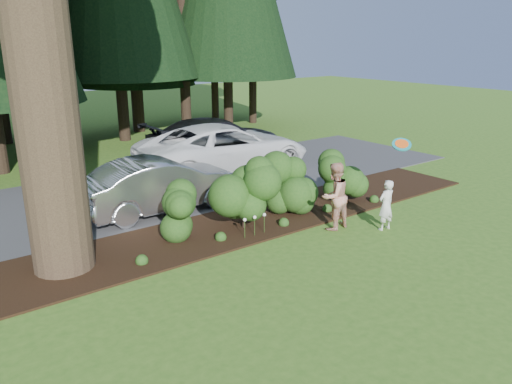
# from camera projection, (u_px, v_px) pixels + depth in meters

# --- Properties ---
(ground) EXTENTS (80.00, 80.00, 0.00)m
(ground) POSITION_uv_depth(u_px,v_px,m) (333.00, 268.00, 10.68)
(ground) COLOR #36631C
(ground) RESTS_ON ground
(mulch_bed) EXTENTS (16.00, 2.50, 0.05)m
(mulch_bed) POSITION_uv_depth(u_px,v_px,m) (244.00, 224.00, 13.16)
(mulch_bed) COLOR black
(mulch_bed) RESTS_ON ground
(driveway) EXTENTS (22.00, 6.00, 0.03)m
(driveway) POSITION_uv_depth(u_px,v_px,m) (169.00, 187.00, 16.41)
(driveway) COLOR #38383A
(driveway) RESTS_ON ground
(shrub_row) EXTENTS (6.53, 1.60, 1.61)m
(shrub_row) POSITION_uv_depth(u_px,v_px,m) (270.00, 191.00, 13.28)
(shrub_row) COLOR #1F4716
(shrub_row) RESTS_ON ground
(lily_cluster) EXTENTS (0.69, 0.09, 0.57)m
(lily_cluster) POSITION_uv_depth(u_px,v_px,m) (255.00, 218.00, 12.20)
(lily_cluster) COLOR #1F4716
(lily_cluster) RESTS_ON ground
(car_silver_wagon) EXTENTS (4.61, 1.65, 1.51)m
(car_silver_wagon) POSITION_uv_depth(u_px,v_px,m) (161.00, 185.00, 13.95)
(car_silver_wagon) COLOR #ADADB2
(car_silver_wagon) RESTS_ON driveway
(car_white_suv) EXTENTS (6.45, 3.17, 1.76)m
(car_white_suv) POSITION_uv_depth(u_px,v_px,m) (225.00, 148.00, 17.93)
(car_white_suv) COLOR white
(car_white_suv) RESTS_ON driveway
(car_dark_suv) EXTENTS (5.76, 2.36, 1.67)m
(car_dark_suv) POSITION_uv_depth(u_px,v_px,m) (216.00, 139.00, 19.82)
(car_dark_suv) COLOR black
(car_dark_suv) RESTS_ON driveway
(child) EXTENTS (0.49, 0.33, 1.32)m
(child) POSITION_uv_depth(u_px,v_px,m) (386.00, 205.00, 12.64)
(child) COLOR silver
(child) RESTS_ON ground
(adult) EXTENTS (0.89, 0.72, 1.75)m
(adult) POSITION_uv_depth(u_px,v_px,m) (334.00, 196.00, 12.64)
(adult) COLOR #B63B18
(adult) RESTS_ON ground
(frisbee) EXTENTS (0.51, 0.45, 0.35)m
(frisbee) POSITION_uv_depth(u_px,v_px,m) (402.00, 144.00, 12.32)
(frisbee) COLOR teal
(frisbee) RESTS_ON ground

